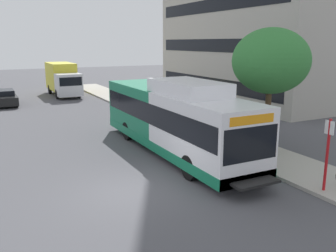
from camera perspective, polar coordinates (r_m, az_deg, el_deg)
ground_plane at (r=20.81m, az=-13.65°, el=-2.14°), size 120.00×120.00×0.00m
sidewalk_curb at (r=21.70m, az=5.91°, el=-1.03°), size 3.00×56.00×0.14m
transit_bus at (r=17.57m, az=0.86°, el=1.19°), size 2.58×12.25×3.65m
bus_stop_sign_pole at (r=13.86m, az=23.75°, el=-3.40°), size 0.10×0.36×2.60m
street_tree_near_stop at (r=18.10m, az=15.82°, el=9.74°), size 3.65×3.65×5.85m
parked_car_far_lane at (r=34.34m, az=-24.21°, el=4.08°), size 1.80×4.50×1.33m
box_truck_background at (r=38.67m, az=-16.18°, el=7.20°), size 2.32×7.01×3.25m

